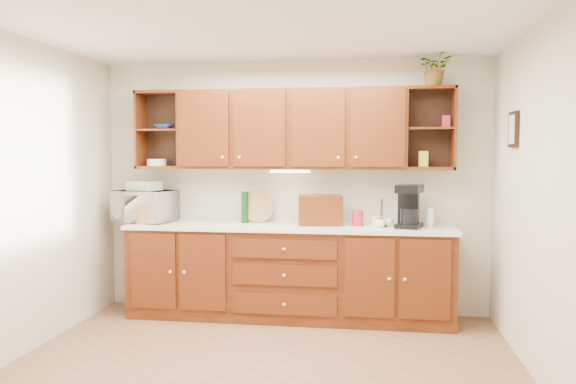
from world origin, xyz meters
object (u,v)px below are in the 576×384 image
(coffee_maker, at_px, (409,207))
(potted_plant, at_px, (435,68))
(bread_box, at_px, (320,210))
(microwave, at_px, (145,206))

(coffee_maker, xyz_separation_m, potted_plant, (0.23, 0.11, 1.32))
(bread_box, height_order, potted_plant, potted_plant)
(microwave, xyz_separation_m, potted_plant, (2.92, 0.04, 1.36))
(coffee_maker, height_order, potted_plant, potted_plant)
(bread_box, distance_m, potted_plant, 1.76)
(potted_plant, bearing_deg, bread_box, -177.77)
(microwave, height_order, bread_box, microwave)
(microwave, distance_m, bread_box, 1.83)
(microwave, relative_size, coffee_maker, 1.43)
(potted_plant, bearing_deg, coffee_maker, -155.33)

